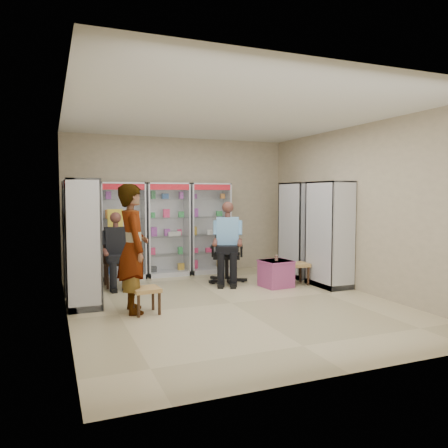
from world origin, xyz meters
name	(u,v)px	position (x,y,z in m)	size (l,w,h in m)	color
floor	(231,303)	(0.00, 0.00, 0.00)	(6.00, 6.00, 0.00)	#C2B286
room_shell	(232,181)	(0.00, 0.00, 1.97)	(5.02, 6.02, 3.01)	tan
cabinet_back_left	(123,231)	(-1.30, 2.73, 1.00)	(0.90, 0.50, 2.00)	#B5B7BD
cabinet_back_mid	(167,229)	(-0.35, 2.73, 1.00)	(0.90, 0.50, 2.00)	silver
cabinet_back_right	(209,228)	(0.60, 2.73, 1.00)	(0.90, 0.50, 2.00)	#A6A9AD
cabinet_right_far	(299,230)	(2.23, 1.60, 1.00)	(0.50, 0.90, 2.00)	silver
cabinet_right_near	(329,234)	(2.23, 0.50, 1.00)	(0.50, 0.90, 2.00)	#A1A3A8
cabinet_left_far	(78,237)	(-2.23, 1.80, 1.00)	(0.50, 0.90, 2.00)	#B9BBC1
cabinet_left_near	(83,243)	(-2.23, 0.70, 1.00)	(0.50, 0.90, 2.00)	#A1A3A8
wooden_chair	(116,262)	(-1.55, 2.00, 0.47)	(0.42, 0.42, 0.94)	black
seated_customer	(116,252)	(-1.55, 1.95, 0.67)	(0.44, 0.60, 1.34)	black
office_chair	(227,253)	(0.57, 1.58, 0.59)	(0.65, 0.65, 1.19)	black
seated_shopkeeper	(228,245)	(0.57, 1.53, 0.76)	(0.50, 0.69, 1.51)	#6299C1
pink_trunk	(276,274)	(1.27, 0.83, 0.25)	(0.52, 0.50, 0.50)	#A3418A
tea_glass	(276,258)	(1.26, 0.80, 0.56)	(0.07, 0.07, 0.11)	#512207
woven_stool_a	(297,273)	(1.76, 0.90, 0.21)	(0.42, 0.42, 0.42)	#B37A4B
woven_stool_b	(146,301)	(-1.41, -0.10, 0.19)	(0.39, 0.39, 0.39)	#AF814A
standing_man	(133,248)	(-1.56, 0.07, 0.96)	(0.70, 0.46, 1.91)	#99999B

